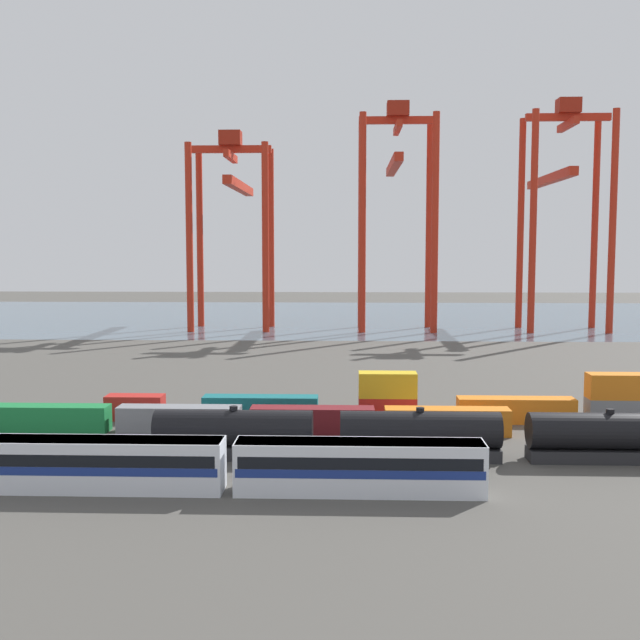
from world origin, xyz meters
TOP-DOWN VIEW (x-y plane):
  - ground_plane at (0.00, 40.00)m, footprint 420.00×420.00m
  - harbour_water at (0.00, 130.91)m, footprint 400.00×110.00m
  - passenger_train at (-15.33, -18.93)m, footprint 37.71×3.14m
  - freight_tank_row at (-0.36, -9.70)m, footprint 45.66×3.09m
  - shipping_container_0 at (-36.25, -0.60)m, footprint 12.10×2.44m
  - shipping_container_1 at (-23.13, -0.60)m, footprint 12.10×2.44m
  - shipping_container_2 at (-10.00, -0.60)m, footprint 12.10×2.44m
  - shipping_container_3 at (3.13, -0.60)m, footprint 12.10×2.44m
  - shipping_container_4 at (-29.09, 4.96)m, footprint 6.04×2.44m
  - shipping_container_5 at (-15.73, 4.96)m, footprint 12.10×2.44m
  - shipping_container_6 at (-2.37, 4.96)m, footprint 6.04×2.44m
  - shipping_container_7 at (-2.37, 4.96)m, footprint 6.04×2.44m
  - shipping_container_8 at (10.99, 4.96)m, footprint 12.10×2.44m
  - gantry_crane_west at (-32.69, 101.02)m, footprint 18.20×39.60m
  - gantry_crane_central at (4.37, 100.33)m, footprint 17.16×36.77m
  - gantry_crane_east at (41.44, 100.72)m, footprint 18.41×39.35m

SIDE VIEW (x-z plane):
  - ground_plane at x=0.00m, z-range 0.00..0.00m
  - harbour_water at x=0.00m, z-range 0.00..0.01m
  - shipping_container_0 at x=-36.25m, z-range 0.00..2.60m
  - shipping_container_1 at x=-23.13m, z-range 0.00..2.60m
  - shipping_container_2 at x=-10.00m, z-range 0.00..2.60m
  - shipping_container_3 at x=3.13m, z-range 0.00..2.60m
  - shipping_container_4 at x=-29.09m, z-range 0.00..2.60m
  - shipping_container_5 at x=-15.73m, z-range 0.00..2.60m
  - shipping_container_6 at x=-2.37m, z-range 0.00..2.60m
  - shipping_container_8 at x=10.99m, z-range 0.00..2.60m
  - passenger_train at x=-15.33m, z-range 0.19..4.09m
  - freight_tank_row at x=-0.36m, z-range -0.10..4.45m
  - shipping_container_7 at x=-2.37m, z-range 2.60..5.20m
  - gantry_crane_west at x=-32.69m, z-range 5.31..49.54m
  - gantry_crane_east at x=41.44m, z-range 4.93..55.70m
  - gantry_crane_central at x=4.37m, z-range 5.50..55.84m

